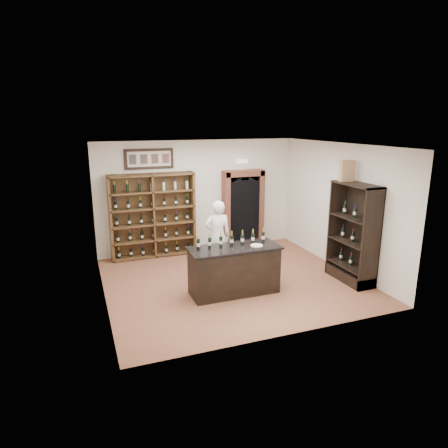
# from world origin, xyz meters

# --- Properties ---
(floor) EXTENTS (5.50, 5.50, 0.00)m
(floor) POSITION_xyz_m (0.00, 0.00, 0.00)
(floor) COLOR brown
(floor) RESTS_ON ground
(ceiling) EXTENTS (5.50, 5.50, 0.00)m
(ceiling) POSITION_xyz_m (0.00, 0.00, 3.00)
(ceiling) COLOR white
(ceiling) RESTS_ON wall_back
(wall_back) EXTENTS (5.50, 0.04, 3.00)m
(wall_back) POSITION_xyz_m (0.00, 2.50, 1.50)
(wall_back) COLOR silver
(wall_back) RESTS_ON ground
(wall_left) EXTENTS (0.04, 5.00, 3.00)m
(wall_left) POSITION_xyz_m (-2.75, 0.00, 1.50)
(wall_left) COLOR silver
(wall_left) RESTS_ON ground
(wall_right) EXTENTS (0.04, 5.00, 3.00)m
(wall_right) POSITION_xyz_m (2.75, 0.00, 1.50)
(wall_right) COLOR silver
(wall_right) RESTS_ON ground
(wine_shelf) EXTENTS (2.20, 0.38, 2.20)m
(wine_shelf) POSITION_xyz_m (-1.30, 2.33, 1.10)
(wine_shelf) COLOR #56351D
(wine_shelf) RESTS_ON ground
(framed_picture) EXTENTS (1.25, 0.04, 0.52)m
(framed_picture) POSITION_xyz_m (-1.30, 2.47, 2.55)
(framed_picture) COLOR black
(framed_picture) RESTS_ON wall_back
(arched_doorway) EXTENTS (1.17, 0.35, 2.17)m
(arched_doorway) POSITION_xyz_m (1.25, 2.33, 1.14)
(arched_doorway) COLOR black
(arched_doorway) RESTS_ON ground
(emergency_light) EXTENTS (0.30, 0.10, 0.10)m
(emergency_light) POSITION_xyz_m (1.25, 2.42, 2.40)
(emergency_light) COLOR white
(emergency_light) RESTS_ON wall_back
(tasting_counter) EXTENTS (1.88, 0.78, 1.00)m
(tasting_counter) POSITION_xyz_m (-0.20, -0.60, 0.49)
(tasting_counter) COLOR black
(tasting_counter) RESTS_ON ground
(counter_bottle_0) EXTENTS (0.07, 0.07, 0.30)m
(counter_bottle_0) POSITION_xyz_m (-0.92, -0.46, 1.11)
(counter_bottle_0) COLOR black
(counter_bottle_0) RESTS_ON tasting_counter
(counter_bottle_1) EXTENTS (0.07, 0.07, 0.30)m
(counter_bottle_1) POSITION_xyz_m (-0.68, -0.46, 1.11)
(counter_bottle_1) COLOR black
(counter_bottle_1) RESTS_ON tasting_counter
(counter_bottle_2) EXTENTS (0.07, 0.07, 0.30)m
(counter_bottle_2) POSITION_xyz_m (-0.44, -0.46, 1.11)
(counter_bottle_2) COLOR black
(counter_bottle_2) RESTS_ON tasting_counter
(counter_bottle_3) EXTENTS (0.07, 0.07, 0.30)m
(counter_bottle_3) POSITION_xyz_m (-0.20, -0.46, 1.11)
(counter_bottle_3) COLOR black
(counter_bottle_3) RESTS_ON tasting_counter
(counter_bottle_4) EXTENTS (0.07, 0.07, 0.30)m
(counter_bottle_4) POSITION_xyz_m (0.04, -0.46, 1.11)
(counter_bottle_4) COLOR black
(counter_bottle_4) RESTS_ON tasting_counter
(counter_bottle_5) EXTENTS (0.07, 0.07, 0.30)m
(counter_bottle_5) POSITION_xyz_m (0.28, -0.46, 1.11)
(counter_bottle_5) COLOR black
(counter_bottle_5) RESTS_ON tasting_counter
(counter_bottle_6) EXTENTS (0.07, 0.07, 0.30)m
(counter_bottle_6) POSITION_xyz_m (0.52, -0.46, 1.11)
(counter_bottle_6) COLOR black
(counter_bottle_6) RESTS_ON tasting_counter
(side_cabinet) EXTENTS (0.48, 1.20, 2.20)m
(side_cabinet) POSITION_xyz_m (2.52, -0.90, 0.75)
(side_cabinet) COLOR black
(side_cabinet) RESTS_ON ground
(shopkeeper) EXTENTS (0.68, 0.50, 1.70)m
(shopkeeper) POSITION_xyz_m (-0.06, 0.78, 0.85)
(shopkeeper) COLOR white
(shopkeeper) RESTS_ON ground
(plate) EXTENTS (0.25, 0.25, 0.02)m
(plate) POSITION_xyz_m (0.26, -0.70, 1.01)
(plate) COLOR beige
(plate) RESTS_ON tasting_counter
(wine_crate) EXTENTS (0.34, 0.17, 0.46)m
(wine_crate) POSITION_xyz_m (2.47, -0.55, 2.43)
(wine_crate) COLOR tan
(wine_crate) RESTS_ON side_cabinet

